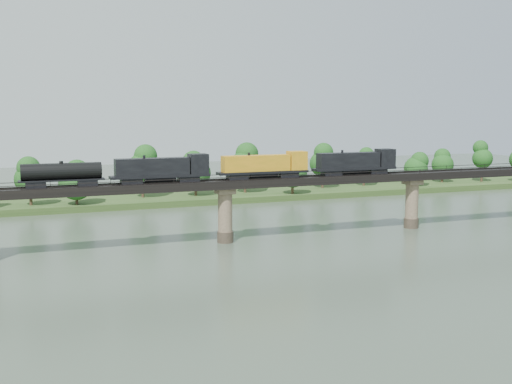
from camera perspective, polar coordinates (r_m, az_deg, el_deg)
name	(u,v)px	position (r m, az deg, el deg)	size (l,w,h in m)	color
ground	(292,284)	(90.51, 3.20, -8.19)	(400.00, 400.00, 0.00)	#364436
far_bank	(160,198)	(170.02, -8.49, -0.55)	(300.00, 24.00, 1.60)	#2B451B
bridge	(225,213)	(116.74, -2.76, -1.86)	(236.00, 30.00, 11.50)	#473A2D
bridge_superstructure	(225,178)	(115.87, -2.78, 1.23)	(220.00, 4.90, 0.75)	black
far_treeline	(131,170)	(163.16, -11.02, 1.89)	(289.06, 17.54, 13.60)	#382619
freight_train	(231,167)	(116.02, -2.26, 2.24)	(70.35, 2.74, 4.84)	black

